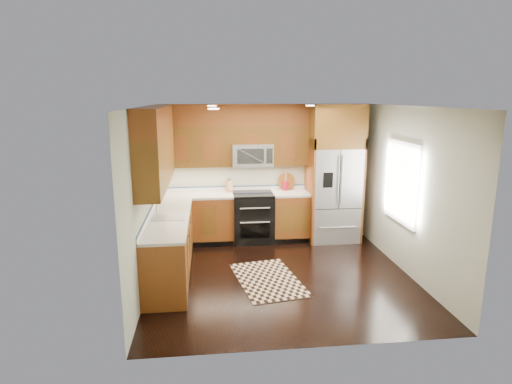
{
  "coord_description": "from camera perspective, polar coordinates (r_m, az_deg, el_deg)",
  "views": [
    {
      "loc": [
        -1.08,
        -6.17,
        2.75
      ],
      "look_at": [
        -0.31,
        0.6,
        1.21
      ],
      "focal_mm": 30.0,
      "sensor_mm": 36.0,
      "label": 1
    }
  ],
  "objects": [
    {
      "name": "utensil_crock",
      "position": [
        8.37,
        3.94,
        1.1
      ],
      "size": [
        0.16,
        0.16,
        0.36
      ],
      "color": "maroon",
      "rests_on": "countertop"
    },
    {
      "name": "base_cabinets",
      "position": [
        7.43,
        -7.34,
        -5.4
      ],
      "size": [
        2.85,
        3.0,
        0.9
      ],
      "color": "brown",
      "rests_on": "ground"
    },
    {
      "name": "wall_right",
      "position": [
        7.05,
        19.62,
        0.11
      ],
      "size": [
        0.02,
        4.0,
        2.6
      ],
      "primitive_type": "cube",
      "color": "beige",
      "rests_on": "ground"
    },
    {
      "name": "microwave",
      "position": [
        8.09,
        -0.51,
        4.98
      ],
      "size": [
        0.76,
        0.4,
        0.42
      ],
      "color": "#B2B2B7",
      "rests_on": "ground"
    },
    {
      "name": "knife_block",
      "position": [
        8.25,
        -3.61,
        0.79
      ],
      "size": [
        0.13,
        0.15,
        0.26
      ],
      "color": "tan",
      "rests_on": "countertop"
    },
    {
      "name": "rug",
      "position": [
        6.67,
        1.58,
        -11.57
      ],
      "size": [
        1.11,
        1.59,
        0.01
      ],
      "primitive_type": "cube",
      "rotation": [
        0.0,
        0.0,
        0.17
      ],
      "color": "black",
      "rests_on": "ground"
    },
    {
      "name": "sink_faucet",
      "position": [
        6.67,
        -11.88,
        -2.83
      ],
      "size": [
        0.54,
        0.44,
        0.37
      ],
      "color": "#B2B2B7",
      "rests_on": "countertop"
    },
    {
      "name": "range",
      "position": [
        8.2,
        -0.4,
        -3.41
      ],
      "size": [
        0.76,
        0.67,
        0.95
      ],
      "color": "black",
      "rests_on": "ground"
    },
    {
      "name": "ground",
      "position": [
        6.84,
        3.24,
        -10.99
      ],
      "size": [
        4.0,
        4.0,
        0.0
      ],
      "primitive_type": "plane",
      "color": "black",
      "rests_on": "ground"
    },
    {
      "name": "window",
      "position": [
        7.19,
        18.83,
        1.23
      ],
      "size": [
        0.04,
        1.1,
        1.3
      ],
      "color": "white",
      "rests_on": "ground"
    },
    {
      "name": "countertop",
      "position": [
        7.41,
        -6.33,
        -1.64
      ],
      "size": [
        2.86,
        3.01,
        0.04
      ],
      "color": "silver",
      "rests_on": "base_cabinets"
    },
    {
      "name": "cutting_board",
      "position": [
        8.44,
        4.06,
        0.4
      ],
      "size": [
        0.34,
        0.34,
        0.02
      ],
      "primitive_type": "cylinder",
      "rotation": [
        0.0,
        0.0,
        0.0
      ],
      "color": "brown",
      "rests_on": "countertop"
    },
    {
      "name": "refrigerator",
      "position": [
        8.28,
        10.36,
        2.46
      ],
      "size": [
        0.98,
        0.75,
        2.6
      ],
      "color": "#B2B2B7",
      "rests_on": "ground"
    },
    {
      "name": "wall_back",
      "position": [
        8.37,
        1.06,
        2.75
      ],
      "size": [
        4.0,
        0.02,
        2.6
      ],
      "primitive_type": "cube",
      "color": "beige",
      "rests_on": "ground"
    },
    {
      "name": "upper_cabinets",
      "position": [
        7.29,
        -7.03,
        6.93
      ],
      "size": [
        2.85,
        3.0,
        1.15
      ],
      "color": "brown",
      "rests_on": "ground"
    },
    {
      "name": "wall_left",
      "position": [
        6.4,
        -14.54,
        -0.77
      ],
      "size": [
        0.02,
        4.0,
        2.6
      ],
      "primitive_type": "cube",
      "color": "beige",
      "rests_on": "ground"
    }
  ]
}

